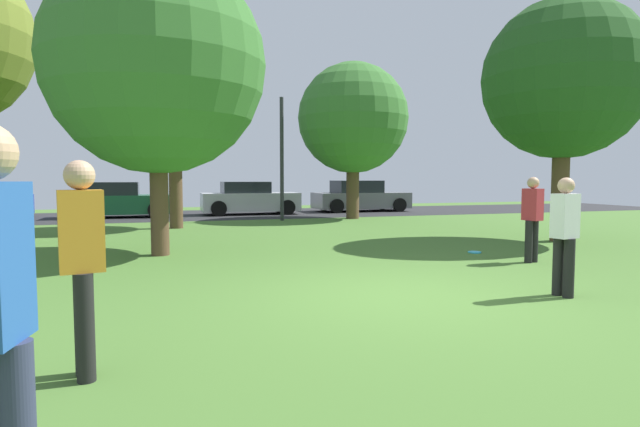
% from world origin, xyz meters
% --- Properties ---
extents(ground_plane, '(44.00, 44.00, 0.00)m').
position_xyz_m(ground_plane, '(0.00, 0.00, 0.00)').
color(ground_plane, '#47702D').
extents(road_strip, '(44.00, 6.40, 0.01)m').
position_xyz_m(road_strip, '(0.00, 16.00, 0.00)').
color(road_strip, '#28282B').
rests_on(road_strip, ground_plane).
extents(oak_tree_left, '(4.34, 4.34, 5.99)m').
position_xyz_m(oak_tree_left, '(-3.05, 4.71, 3.81)').
color(oak_tree_left, brown).
rests_on(oak_tree_left, ground_plane).
extents(birch_tree_lone, '(3.88, 3.88, 5.92)m').
position_xyz_m(birch_tree_lone, '(6.40, 4.13, 3.96)').
color(birch_tree_lone, brown).
rests_on(birch_tree_lone, ground_plane).
extents(maple_tree_near, '(4.20, 4.20, 5.95)m').
position_xyz_m(maple_tree_near, '(4.07, 12.25, 3.83)').
color(maple_tree_near, brown).
rests_on(maple_tree_near, ground_plane).
extents(oak_tree_right, '(3.35, 3.35, 5.58)m').
position_xyz_m(oak_tree_right, '(-2.55, 10.40, 3.87)').
color(oak_tree_right, brown).
rests_on(oak_tree_right, ground_plane).
extents(person_thrower, '(0.36, 0.30, 1.58)m').
position_xyz_m(person_thrower, '(2.03, -0.69, 0.86)').
color(person_thrower, black).
rests_on(person_thrower, ground_plane).
extents(person_catcher, '(0.36, 0.30, 1.71)m').
position_xyz_m(person_catcher, '(-3.64, -1.79, 0.95)').
color(person_catcher, black).
rests_on(person_catcher, ground_plane).
extents(person_bystander, '(0.30, 0.36, 1.59)m').
position_xyz_m(person_bystander, '(3.53, 1.69, 0.87)').
color(person_bystander, black).
rests_on(person_bystander, ground_plane).
extents(frisbee_disc, '(0.27, 0.27, 0.03)m').
position_xyz_m(frisbee_disc, '(3.24, 3.06, 0.01)').
color(frisbee_disc, '#2DB2E0').
rests_on(frisbee_disc, ground_plane).
extents(parked_car_green, '(4.09, 1.95, 1.40)m').
position_xyz_m(parked_car_green, '(-4.65, 15.60, 0.64)').
color(parked_car_green, '#195633').
rests_on(parked_car_green, ground_plane).
extents(parked_car_silver, '(4.12, 1.94, 1.41)m').
position_xyz_m(parked_car_silver, '(0.65, 15.74, 0.65)').
color(parked_car_silver, '#B7B7BC').
rests_on(parked_car_silver, ground_plane).
extents(parked_car_grey, '(4.39, 2.11, 1.44)m').
position_xyz_m(parked_car_grey, '(5.95, 16.15, 0.66)').
color(parked_car_grey, slate).
rests_on(parked_car_grey, ground_plane).
extents(street_lamp_post, '(0.14, 0.14, 4.50)m').
position_xyz_m(street_lamp_post, '(1.26, 12.20, 2.25)').
color(street_lamp_post, '#2D2D33').
rests_on(street_lamp_post, ground_plane).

